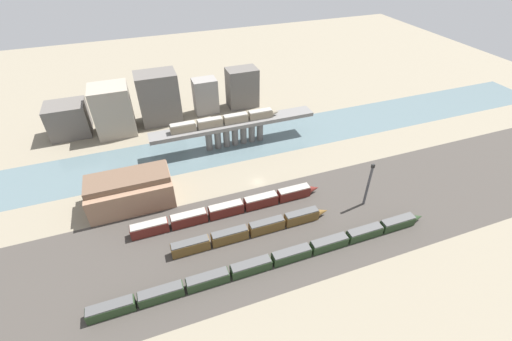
% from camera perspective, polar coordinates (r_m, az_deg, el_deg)
% --- Properties ---
extents(ground_plane, '(400.00, 400.00, 0.00)m').
position_cam_1_polar(ground_plane, '(124.25, 0.25, -1.94)').
color(ground_plane, gray).
extents(railbed_yard, '(280.00, 42.00, 0.01)m').
position_cam_1_polar(railbed_yard, '(108.06, 4.71, -9.50)').
color(railbed_yard, '#423D38').
rests_on(railbed_yard, ground).
extents(river_water, '(320.00, 25.81, 0.01)m').
position_cam_1_polar(river_water, '(145.18, -3.47, 4.43)').
color(river_water, slate).
rests_on(river_water, ground).
extents(bridge, '(68.07, 7.09, 10.43)m').
position_cam_1_polar(bridge, '(141.16, -3.58, 7.06)').
color(bridge, slate).
rests_on(bridge, ground).
extents(train_on_bridge, '(45.16, 3.07, 3.42)m').
position_cam_1_polar(train_on_bridge, '(138.24, -5.01, 8.37)').
color(train_on_bridge, gray).
rests_on(train_on_bridge, bridge).
extents(train_yard_near, '(99.27, 3.02, 3.40)m').
position_cam_1_polar(train_yard_near, '(97.89, 3.46, -14.54)').
color(train_yard_near, '#23381E').
rests_on(train_yard_near, ground).
extents(train_yard_mid, '(50.07, 2.83, 3.99)m').
position_cam_1_polar(train_yard_mid, '(104.49, -0.60, -9.85)').
color(train_yard_mid, brown).
rests_on(train_yard_mid, ground).
extents(train_yard_far, '(63.20, 3.16, 3.97)m').
position_cam_1_polar(train_yard_far, '(111.30, -4.33, -6.34)').
color(train_yard_far, '#5B1E19').
rests_on(train_yard_far, ground).
extents(warehouse_building, '(26.72, 15.13, 11.15)m').
position_cam_1_polar(warehouse_building, '(119.97, -20.20, -3.09)').
color(warehouse_building, '#937056').
rests_on(warehouse_building, ground).
extents(signal_tower, '(1.00, 0.84, 16.35)m').
position_cam_1_polar(signal_tower, '(115.95, 18.19, -2.31)').
color(signal_tower, '#4C4C51').
rests_on(signal_tower, ground).
extents(city_block_far_left, '(16.10, 13.43, 14.26)m').
position_cam_1_polar(city_block_far_left, '(169.00, -28.80, 7.46)').
color(city_block_far_left, '#605B56').
rests_on(city_block_far_left, ground).
extents(city_block_left, '(15.63, 14.15, 21.45)m').
position_cam_1_polar(city_block_left, '(160.33, -22.73, 9.25)').
color(city_block_left, gray).
rests_on(city_block_left, ground).
extents(city_block_center, '(17.68, 12.59, 23.05)m').
position_cam_1_polar(city_block_center, '(163.36, -15.91, 11.59)').
color(city_block_center, '#605B56').
rests_on(city_block_center, ground).
extents(city_block_right, '(11.02, 8.19, 16.61)m').
position_cam_1_polar(city_block_right, '(168.33, -8.42, 12.18)').
color(city_block_right, gray).
rests_on(city_block_right, ground).
extents(city_block_far_right, '(14.61, 9.74, 19.08)m').
position_cam_1_polar(city_block_far_right, '(172.51, -2.31, 13.63)').
color(city_block_far_right, '#605B56').
rests_on(city_block_far_right, ground).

